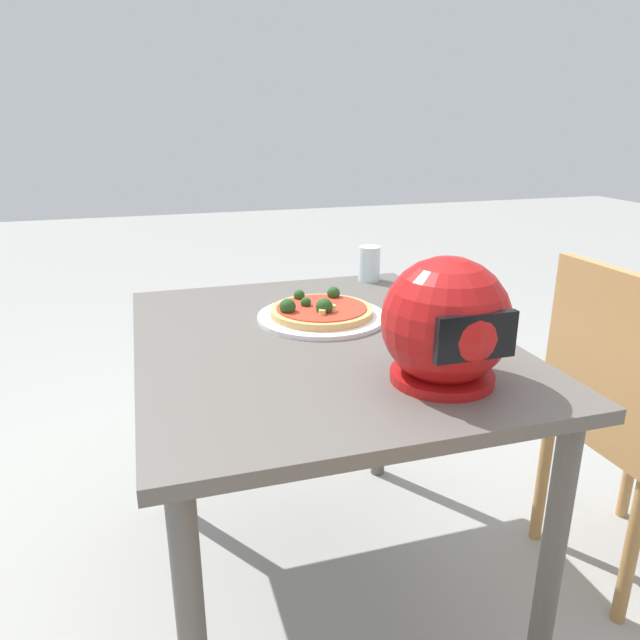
% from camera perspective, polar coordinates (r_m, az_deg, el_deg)
% --- Properties ---
extents(ground_plane, '(14.00, 14.00, 0.00)m').
position_cam_1_polar(ground_plane, '(1.83, -0.15, -23.92)').
color(ground_plane, '#9E9E99').
extents(dining_table, '(0.85, 1.05, 0.74)m').
position_cam_1_polar(dining_table, '(1.47, -0.17, -5.01)').
color(dining_table, '#5B5651').
rests_on(dining_table, ground).
extents(pizza_plate, '(0.34, 0.34, 0.01)m').
position_cam_1_polar(pizza_plate, '(1.55, 0.16, 0.31)').
color(pizza_plate, white).
rests_on(pizza_plate, dining_table).
extents(pizza, '(0.27, 0.27, 0.06)m').
position_cam_1_polar(pizza, '(1.55, 0.02, 1.00)').
color(pizza, tan).
rests_on(pizza, pizza_plate).
extents(motorcycle_helmet, '(0.25, 0.25, 0.25)m').
position_cam_1_polar(motorcycle_helmet, '(1.18, 11.98, -0.36)').
color(motorcycle_helmet, '#B21414').
rests_on(motorcycle_helmet, dining_table).
extents(drinking_glass, '(0.07, 0.07, 0.11)m').
position_cam_1_polar(drinking_glass, '(1.92, 4.75, 5.42)').
color(drinking_glass, silver).
rests_on(drinking_glass, dining_table).
extents(chair_side, '(0.41, 0.41, 0.90)m').
position_cam_1_polar(chair_side, '(1.77, 27.13, -7.85)').
color(chair_side, '#B7844C').
rests_on(chair_side, ground).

